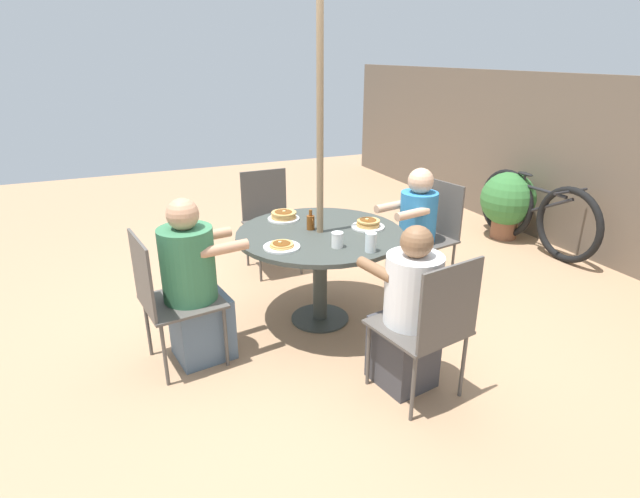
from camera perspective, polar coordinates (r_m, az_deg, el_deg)
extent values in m
plane|color=tan|center=(4.03, 0.00, -7.97)|extent=(12.00, 12.00, 0.00)
cube|color=brown|center=(5.60, 30.32, 7.42)|extent=(10.00, 0.06, 1.79)
cylinder|color=#383D38|center=(4.02, 0.00, -7.87)|extent=(0.46, 0.46, 0.01)
cylinder|color=#383D38|center=(3.86, 0.00, -3.41)|extent=(0.11, 0.11, 0.71)
cylinder|color=#383D38|center=(3.72, 0.00, 1.74)|extent=(1.25, 1.25, 0.03)
cylinder|color=#846B4C|center=(3.60, 0.00, 8.42)|extent=(0.05, 0.05, 2.33)
cylinder|color=#514C47|center=(4.72, -2.17, -0.37)|extent=(0.02, 0.02, 0.44)
cylinder|color=#514C47|center=(4.59, -6.85, -1.16)|extent=(0.02, 0.02, 0.44)
cylinder|color=#514C47|center=(5.07, -3.94, 1.19)|extent=(0.02, 0.02, 0.44)
cylinder|color=#514C47|center=(4.96, -8.33, 0.49)|extent=(0.02, 0.02, 0.44)
cube|color=#514C47|center=(4.75, -5.42, 2.66)|extent=(0.49, 0.49, 0.02)
cube|color=#514C47|center=(4.89, -6.43, 6.21)|extent=(0.03, 0.45, 0.48)
cylinder|color=#514C47|center=(3.76, -13.07, -7.00)|extent=(0.02, 0.02, 0.44)
cylinder|color=#514C47|center=(3.42, -10.72, -9.83)|extent=(0.02, 0.02, 0.44)
cylinder|color=#514C47|center=(3.67, -19.08, -8.42)|extent=(0.02, 0.02, 0.44)
cylinder|color=#514C47|center=(3.33, -17.33, -11.50)|extent=(0.02, 0.02, 0.44)
cube|color=#514C47|center=(3.43, -15.42, -5.79)|extent=(0.54, 0.54, 0.02)
cube|color=#514C47|center=(3.28, -19.67, -2.80)|extent=(0.45, 0.09, 0.48)
cube|color=slate|center=(3.57, -13.32, -8.69)|extent=(0.39, 0.42, 0.44)
cylinder|color=#38754C|center=(3.34, -14.86, -1.82)|extent=(0.35, 0.35, 0.51)
sphere|color=tan|center=(3.23, -15.44, 3.84)|extent=(0.20, 0.20, 0.20)
cylinder|color=tan|center=(3.48, -12.70, 1.50)|extent=(0.12, 0.33, 0.07)
cylinder|color=tan|center=(3.23, -10.95, 0.05)|extent=(0.12, 0.33, 0.07)
cylinder|color=#514C47|center=(3.21, 5.55, -11.87)|extent=(0.02, 0.02, 0.44)
cylinder|color=#514C47|center=(3.44, 10.94, -9.67)|extent=(0.02, 0.02, 0.44)
cylinder|color=#514C47|center=(2.96, 10.59, -15.36)|extent=(0.02, 0.02, 0.44)
cylinder|color=#514C47|center=(3.21, 16.02, -12.64)|extent=(0.02, 0.02, 0.44)
cube|color=#514C47|center=(3.08, 11.08, -8.73)|extent=(0.55, 0.55, 0.02)
cube|color=#514C47|center=(2.82, 14.66, -6.24)|extent=(0.09, 0.45, 0.48)
cube|color=#3D3D42|center=(3.26, 9.43, -11.44)|extent=(0.40, 0.38, 0.44)
cylinder|color=white|center=(3.01, 10.59, -4.72)|extent=(0.34, 0.34, 0.45)
sphere|color=brown|center=(2.89, 11.00, 0.81)|extent=(0.19, 0.19, 0.19)
cylinder|color=brown|center=(3.01, 6.45, -2.35)|extent=(0.30, 0.12, 0.07)
cylinder|color=brown|center=(3.18, 10.29, -1.23)|extent=(0.30, 0.12, 0.07)
cylinder|color=#514C47|center=(4.29, 11.24, -3.15)|extent=(0.02, 0.02, 0.44)
cylinder|color=#514C47|center=(4.55, 7.68, -1.41)|extent=(0.02, 0.02, 0.44)
cylinder|color=#514C47|center=(4.56, 14.89, -1.91)|extent=(0.02, 0.02, 0.44)
cylinder|color=#514C47|center=(4.82, 11.32, -0.34)|extent=(0.02, 0.02, 0.44)
cube|color=#514C47|center=(4.47, 11.50, 1.06)|extent=(0.56, 0.56, 0.02)
cube|color=#514C47|center=(4.55, 13.79, 4.55)|extent=(0.45, 0.10, 0.48)
cube|color=beige|center=(4.48, 10.31, -1.97)|extent=(0.35, 0.38, 0.44)
cylinder|color=teal|center=(4.36, 11.14, 3.54)|extent=(0.32, 0.32, 0.45)
sphere|color=#DBA884|center=(4.27, 11.45, 7.63)|extent=(0.22, 0.22, 0.22)
cylinder|color=#DBA884|center=(4.11, 10.52, 3.98)|extent=(0.13, 0.34, 0.07)
cylinder|color=#DBA884|center=(4.28, 8.16, 4.86)|extent=(0.13, 0.34, 0.07)
cylinder|color=white|center=(3.42, -4.40, 0.25)|extent=(0.25, 0.25, 0.01)
cylinder|color=tan|center=(3.41, -4.41, 0.39)|extent=(0.17, 0.17, 0.01)
cylinder|color=tan|center=(3.42, -4.38, 0.59)|extent=(0.16, 0.16, 0.01)
ellipsoid|color=brown|center=(3.41, -4.41, 0.68)|extent=(0.13, 0.12, 0.00)
cube|color=#F4E084|center=(3.41, -4.61, 0.79)|extent=(0.03, 0.03, 0.01)
cylinder|color=white|center=(4.01, -4.19, 3.47)|extent=(0.25, 0.25, 0.01)
cylinder|color=tan|center=(4.01, -4.18, 3.66)|extent=(0.20, 0.20, 0.01)
cylinder|color=tan|center=(4.00, -4.22, 3.84)|extent=(0.19, 0.19, 0.01)
cylinder|color=tan|center=(3.99, -4.23, 3.97)|extent=(0.18, 0.18, 0.01)
cylinder|color=tan|center=(3.99, -4.15, 4.16)|extent=(0.20, 0.20, 0.01)
ellipsoid|color=brown|center=(3.99, -4.21, 4.28)|extent=(0.15, 0.14, 0.00)
cube|color=#F4E084|center=(3.98, -4.14, 4.33)|extent=(0.03, 0.03, 0.01)
cylinder|color=white|center=(3.83, 5.49, 2.54)|extent=(0.25, 0.25, 0.01)
cylinder|color=tan|center=(3.82, 5.51, 2.69)|extent=(0.17, 0.17, 0.01)
cylinder|color=tan|center=(3.82, 5.51, 2.91)|extent=(0.18, 0.18, 0.01)
cylinder|color=tan|center=(3.82, 5.54, 3.09)|extent=(0.17, 0.17, 0.01)
cylinder|color=tan|center=(3.81, 5.56, 3.23)|extent=(0.17, 0.17, 0.01)
ellipsoid|color=brown|center=(3.81, 5.52, 3.36)|extent=(0.14, 0.13, 0.00)
cube|color=#F4E084|center=(3.80, 5.40, 3.43)|extent=(0.03, 0.03, 0.01)
cylinder|color=brown|center=(3.75, -1.08, 3.03)|extent=(0.06, 0.06, 0.11)
cylinder|color=brown|center=(3.73, -1.09, 4.15)|extent=(0.03, 0.03, 0.05)
torus|color=brown|center=(3.73, -0.92, 3.15)|extent=(0.05, 0.01, 0.05)
cylinder|color=white|center=(3.41, 1.99, 0.99)|extent=(0.08, 0.08, 0.10)
cylinder|color=white|center=(3.39, 2.00, 1.83)|extent=(0.08, 0.08, 0.01)
cylinder|color=silver|center=(3.35, 5.82, 0.78)|extent=(0.08, 0.08, 0.13)
torus|color=black|center=(6.07, 20.49, 4.91)|extent=(0.77, 0.09, 0.77)
torus|color=black|center=(5.54, 26.50, 2.48)|extent=(0.77, 0.09, 0.77)
cylinder|color=#232326|center=(5.73, 23.74, 6.25)|extent=(0.69, 0.05, 0.03)
cylinder|color=#232326|center=(5.66, 24.79, 4.52)|extent=(0.52, 0.05, 0.29)
cylinder|color=#232326|center=(5.86, 22.32, 7.29)|extent=(0.03, 0.03, 0.11)
ellipsoid|color=black|center=(5.84, 22.41, 7.93)|extent=(0.20, 0.07, 0.04)
cylinder|color=#232326|center=(5.48, 26.74, 5.90)|extent=(0.04, 0.44, 0.03)
cylinder|color=brown|center=(6.08, 20.25, 2.17)|extent=(0.29, 0.29, 0.21)
sphere|color=#387538|center=(5.98, 20.68, 5.39)|extent=(0.60, 0.60, 0.60)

